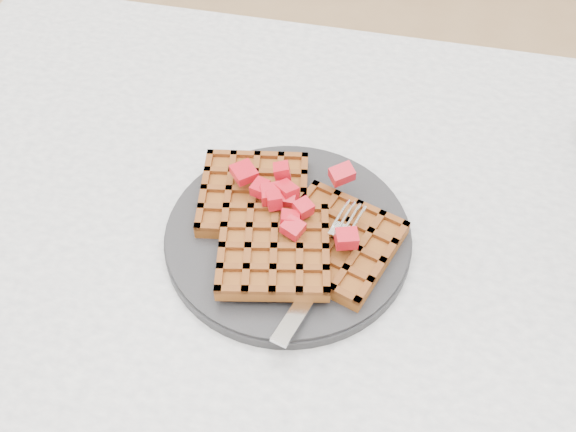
{
  "coord_description": "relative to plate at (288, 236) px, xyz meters",
  "views": [
    {
      "loc": [
        0.01,
        -0.39,
        1.28
      ],
      "look_at": [
        -0.08,
        0.01,
        0.79
      ],
      "focal_mm": 40.0,
      "sensor_mm": 36.0,
      "label": 1
    }
  ],
  "objects": [
    {
      "name": "strawberry_pile",
      "position": [
        0.0,
        0.0,
        0.05
      ],
      "size": [
        0.15,
        0.15,
        0.02
      ],
      "primitive_type": null,
      "color": "#A20011",
      "rests_on": "waffles"
    },
    {
      "name": "table",
      "position": [
        0.08,
        -0.01,
        -0.12
      ],
      "size": [
        1.2,
        0.8,
        0.75
      ],
      "color": "silver",
      "rests_on": "ground"
    },
    {
      "name": "fork",
      "position": [
        0.05,
        -0.04,
        0.02
      ],
      "size": [
        0.07,
        0.18,
        0.02
      ],
      "primitive_type": null,
      "rotation": [
        0.0,
        0.0,
        -0.26
      ],
      "color": "silver",
      "rests_on": "plate"
    },
    {
      "name": "waffles",
      "position": [
        0.0,
        -0.0,
        0.02
      ],
      "size": [
        0.23,
        0.2,
        0.03
      ],
      "color": "#93511F",
      "rests_on": "plate"
    },
    {
      "name": "plate",
      "position": [
        0.0,
        0.0,
        0.0
      ],
      "size": [
        0.26,
        0.26,
        0.02
      ],
      "primitive_type": "cylinder",
      "color": "black",
      "rests_on": "table"
    }
  ]
}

